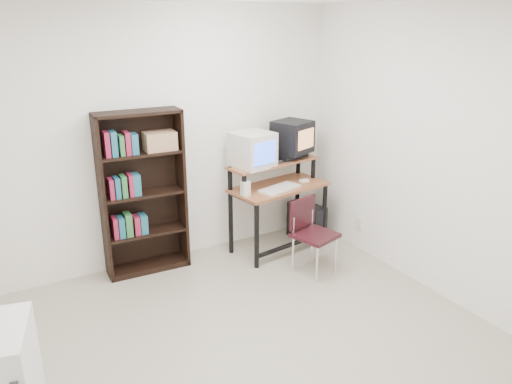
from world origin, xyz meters
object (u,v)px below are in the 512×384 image
crt_monitor (253,150)px  bookshelf (142,191)px  pc_tower (307,222)px  school_chair (310,228)px  computer_desk (278,191)px  crt_tv (292,137)px

crt_monitor → bookshelf: bookshelf is taller
pc_tower → school_chair: (-0.43, -0.66, 0.25)m
computer_desk → bookshelf: (-1.43, 0.24, 0.17)m
computer_desk → crt_monitor: size_ratio=2.47×
crt_monitor → school_chair: bearing=-81.0°
pc_tower → school_chair: 0.82m
crt_tv → school_chair: size_ratio=0.62×
crt_monitor → school_chair: crt_monitor is taller
crt_tv → bookshelf: 1.72m
crt_tv → bookshelf: bearing=155.3°
crt_monitor → pc_tower: 1.17m
school_chair → crt_tv: bearing=55.2°
crt_tv → school_chair: crt_tv is taller
computer_desk → crt_tv: crt_tv is taller
crt_tv → pc_tower: crt_tv is taller
crt_monitor → school_chair: (0.27, -0.69, -0.69)m
computer_desk → bookshelf: 1.46m
school_chair → bookshelf: bookshelf is taller
crt_monitor → crt_tv: crt_tv is taller
computer_desk → bookshelf: size_ratio=0.69×
computer_desk → school_chair: computer_desk is taller
computer_desk → crt_monitor: crt_monitor is taller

